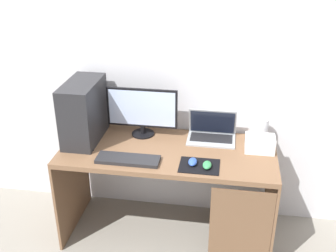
{
  "coord_description": "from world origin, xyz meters",
  "views": [
    {
      "loc": [
        0.39,
        -2.45,
        2.12
      ],
      "look_at": [
        0.0,
        0.0,
        0.91
      ],
      "focal_mm": 43.72,
      "sensor_mm": 36.0,
      "label": 1
    }
  ],
  "objects_px": {
    "keyboard": "(128,159)",
    "mouse_right": "(207,165)",
    "pc_tower": "(84,111)",
    "speaker": "(262,130)",
    "projector": "(260,144)",
    "mouse_left": "(193,162)",
    "laptop": "(212,133)",
    "monitor": "(142,111)"
  },
  "relations": [
    {
      "from": "keyboard",
      "to": "mouse_right",
      "type": "distance_m",
      "value": 0.52
    },
    {
      "from": "pc_tower",
      "to": "mouse_right",
      "type": "relative_size",
      "value": 4.68
    },
    {
      "from": "speaker",
      "to": "projector",
      "type": "bearing_deg",
      "value": -97.13
    },
    {
      "from": "pc_tower",
      "to": "mouse_left",
      "type": "height_order",
      "value": "pc_tower"
    },
    {
      "from": "speaker",
      "to": "keyboard",
      "type": "relative_size",
      "value": 0.4
    },
    {
      "from": "pc_tower",
      "to": "keyboard",
      "type": "distance_m",
      "value": 0.51
    },
    {
      "from": "pc_tower",
      "to": "speaker",
      "type": "distance_m",
      "value": 1.28
    },
    {
      "from": "pc_tower",
      "to": "laptop",
      "type": "xyz_separation_m",
      "value": [
        0.9,
        0.14,
        -0.17
      ]
    },
    {
      "from": "laptop",
      "to": "mouse_right",
      "type": "distance_m",
      "value": 0.41
    },
    {
      "from": "pc_tower",
      "to": "monitor",
      "type": "relative_size",
      "value": 0.87
    },
    {
      "from": "pc_tower",
      "to": "mouse_right",
      "type": "bearing_deg",
      "value": -16.6
    },
    {
      "from": "speaker",
      "to": "projector",
      "type": "relative_size",
      "value": 0.84
    },
    {
      "from": "pc_tower",
      "to": "laptop",
      "type": "bearing_deg",
      "value": 8.72
    },
    {
      "from": "mouse_right",
      "to": "speaker",
      "type": "bearing_deg",
      "value": 50.97
    },
    {
      "from": "laptop",
      "to": "speaker",
      "type": "height_order",
      "value": "laptop"
    },
    {
      "from": "laptop",
      "to": "speaker",
      "type": "bearing_deg",
      "value": 5.9
    },
    {
      "from": "pc_tower",
      "to": "laptop",
      "type": "distance_m",
      "value": 0.93
    },
    {
      "from": "speaker",
      "to": "mouse_left",
      "type": "relative_size",
      "value": 1.75
    },
    {
      "from": "keyboard",
      "to": "monitor",
      "type": "bearing_deg",
      "value": 87.51
    },
    {
      "from": "speaker",
      "to": "keyboard",
      "type": "distance_m",
      "value": 0.99
    },
    {
      "from": "laptop",
      "to": "mouse_right",
      "type": "relative_size",
      "value": 3.58
    },
    {
      "from": "pc_tower",
      "to": "mouse_left",
      "type": "bearing_deg",
      "value": -16.81
    },
    {
      "from": "laptop",
      "to": "pc_tower",
      "type": "bearing_deg",
      "value": -171.28
    },
    {
      "from": "speaker",
      "to": "monitor",
      "type": "bearing_deg",
      "value": -176.41
    },
    {
      "from": "keyboard",
      "to": "mouse_left",
      "type": "distance_m",
      "value": 0.43
    },
    {
      "from": "pc_tower",
      "to": "laptop",
      "type": "height_order",
      "value": "pc_tower"
    },
    {
      "from": "laptop",
      "to": "speaker",
      "type": "relative_size",
      "value": 2.04
    },
    {
      "from": "monitor",
      "to": "laptop",
      "type": "relative_size",
      "value": 1.5
    },
    {
      "from": "pc_tower",
      "to": "mouse_right",
      "type": "height_order",
      "value": "pc_tower"
    },
    {
      "from": "mouse_left",
      "to": "mouse_right",
      "type": "xyz_separation_m",
      "value": [
        0.1,
        -0.03,
        0.0
      ]
    },
    {
      "from": "laptop",
      "to": "projector",
      "type": "distance_m",
      "value": 0.36
    },
    {
      "from": "pc_tower",
      "to": "projector",
      "type": "xyz_separation_m",
      "value": [
        1.24,
        0.02,
        -0.16
      ]
    },
    {
      "from": "pc_tower",
      "to": "speaker",
      "type": "xyz_separation_m",
      "value": [
        1.26,
        0.18,
        -0.13
      ]
    },
    {
      "from": "monitor",
      "to": "mouse_left",
      "type": "relative_size",
      "value": 5.38
    },
    {
      "from": "keyboard",
      "to": "mouse_left",
      "type": "bearing_deg",
      "value": 2.68
    },
    {
      "from": "keyboard",
      "to": "laptop",
      "type": "bearing_deg",
      "value": 37.49
    },
    {
      "from": "monitor",
      "to": "mouse_right",
      "type": "bearing_deg",
      "value": -37.67
    },
    {
      "from": "mouse_right",
      "to": "laptop",
      "type": "bearing_deg",
      "value": 89.64
    },
    {
      "from": "projector",
      "to": "mouse_right",
      "type": "distance_m",
      "value": 0.44
    },
    {
      "from": "projector",
      "to": "speaker",
      "type": "bearing_deg",
      "value": 82.87
    },
    {
      "from": "projector",
      "to": "laptop",
      "type": "bearing_deg",
      "value": 159.97
    },
    {
      "from": "monitor",
      "to": "speaker",
      "type": "distance_m",
      "value": 0.87
    }
  ]
}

